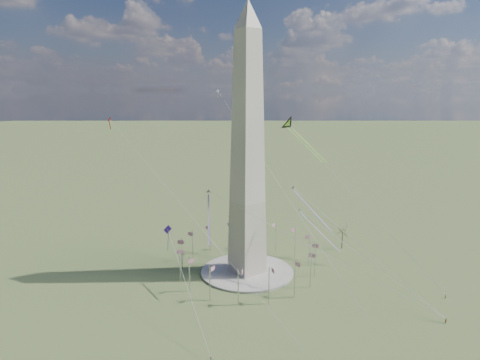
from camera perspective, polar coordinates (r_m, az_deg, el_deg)
ground at (r=171.00m, az=0.95°, el=-12.23°), size 2000.00×2000.00×0.00m
plaza at (r=170.83m, az=0.95°, el=-12.11°), size 36.00×36.00×0.80m
washington_monument at (r=157.61m, az=1.01°, el=3.89°), size 15.56×15.56×100.00m
flagpole_ring at (r=168.16m, az=0.96°, el=-9.97°), size 54.40×54.40×13.00m
tree_near at (r=197.75m, az=13.52°, el=-6.67°), size 6.46×6.46×11.31m
person_east at (r=166.98m, az=25.70°, el=-13.81°), size 0.62×0.47×1.51m
person_west at (r=121.49m, az=-3.92°, el=-22.79°), size 0.91×0.80×1.58m
person_centre at (r=151.23m, az=25.75°, el=-16.56°), size 0.95×0.41×1.60m
kite_delta_black at (r=183.72m, az=6.68°, el=7.18°), size 8.24×21.81×17.92m
kite_diamond_purple at (r=147.29m, az=-9.61°, el=-6.88°), size 1.63×2.99×9.34m
kite_streamer_left at (r=154.97m, az=8.84°, el=-3.09°), size 1.89×18.73×12.86m
kite_streamer_mid at (r=154.29m, az=-4.22°, el=-3.96°), size 12.76×18.24×14.48m
kite_streamer_right at (r=182.92m, az=9.71°, el=-5.90°), size 4.54×21.01×14.48m
kite_small_red at (r=162.48m, az=-17.02°, el=7.63°), size 1.55×2.23×4.66m
kite_small_white at (r=198.34m, az=-2.96°, el=11.67°), size 1.22×1.62×4.15m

